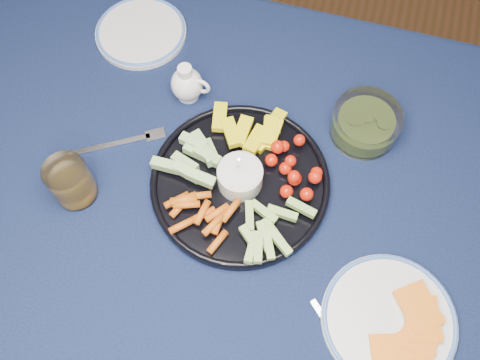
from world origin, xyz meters
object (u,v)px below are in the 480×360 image
(pickle_bowl, at_px, (365,124))
(juice_tumbler, at_px, (72,183))
(dining_table, at_px, (275,241))
(crudite_platter, at_px, (239,181))
(cheese_plate, at_px, (389,320))
(creamer_pitcher, at_px, (187,84))
(side_plate_extra, at_px, (141,32))

(pickle_bowl, relative_size, juice_tumbler, 1.43)
(dining_table, bearing_deg, crudite_platter, 148.07)
(dining_table, xyz_separation_m, cheese_plate, (0.22, -0.12, 0.10))
(pickle_bowl, relative_size, cheese_plate, 0.58)
(creamer_pitcher, bearing_deg, dining_table, -42.37)
(creamer_pitcher, xyz_separation_m, side_plate_extra, (-0.15, 0.13, -0.03))
(pickle_bowl, height_order, juice_tumbler, juice_tumbler)
(juice_tumbler, xyz_separation_m, side_plate_extra, (-0.02, 0.40, -0.03))
(crudite_platter, relative_size, cheese_plate, 1.48)
(creamer_pitcher, height_order, side_plate_extra, creamer_pitcher)
(crudite_platter, distance_m, juice_tumbler, 0.31)
(dining_table, bearing_deg, cheese_plate, -27.93)
(dining_table, distance_m, cheese_plate, 0.27)
(dining_table, relative_size, creamer_pitcher, 18.20)
(juice_tumbler, relative_size, side_plate_extra, 0.47)
(cheese_plate, bearing_deg, side_plate_extra, 143.00)
(dining_table, bearing_deg, pickle_bowl, 64.92)
(dining_table, distance_m, pickle_bowl, 0.29)
(dining_table, height_order, creamer_pitcher, creamer_pitcher)
(dining_table, xyz_separation_m, pickle_bowl, (0.11, 0.24, 0.12))
(side_plate_extra, bearing_deg, juice_tumbler, -87.09)
(dining_table, relative_size, crudite_platter, 4.86)
(crudite_platter, xyz_separation_m, juice_tumbler, (-0.29, -0.10, 0.02))
(crudite_platter, bearing_deg, dining_table, -31.93)
(cheese_plate, distance_m, side_plate_extra, 0.79)
(cheese_plate, bearing_deg, pickle_bowl, 106.99)
(dining_table, height_order, crudite_platter, crudite_platter)
(creamer_pitcher, bearing_deg, juice_tumbler, -116.22)
(juice_tumbler, distance_m, side_plate_extra, 0.40)
(creamer_pitcher, relative_size, cheese_plate, 0.39)
(cheese_plate, bearing_deg, dining_table, 152.07)
(creamer_pitcher, height_order, juice_tumbler, juice_tumbler)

